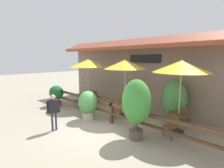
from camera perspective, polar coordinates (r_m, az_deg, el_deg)
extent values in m
plane|color=#9E937F|center=(7.79, -5.83, -14.55)|extent=(60.00, 60.00, 0.00)
cube|color=gray|center=(10.40, 12.28, 1.45)|extent=(14.00, 0.40, 3.60)
cube|color=brown|center=(9.91, 10.89, 13.17)|extent=(14.28, 1.48, 0.70)
cube|color=black|center=(10.28, 10.57, 8.12)|extent=(2.11, 0.04, 0.46)
cube|color=brown|center=(8.16, -0.15, -6.77)|extent=(10.40, 0.14, 0.11)
cube|color=brown|center=(8.28, -0.15, -9.57)|extent=(10.40, 0.10, 0.09)
cube|color=brown|center=(12.34, -17.20, -3.89)|extent=(0.14, 0.14, 0.95)
cube|color=brown|center=(8.28, -0.15, -9.57)|extent=(0.14, 0.14, 0.95)
cylinder|color=#B7B2A8|center=(11.29, -7.72, -0.59)|extent=(0.06, 0.06, 2.54)
cone|color=yellow|center=(11.15, -7.87, 6.73)|extent=(2.26, 2.26, 0.48)
sphere|color=#B2ADA3|center=(11.15, -7.89, 7.96)|extent=(0.07, 0.07, 0.07)
cylinder|color=#4C3826|center=(11.39, -7.66, -3.21)|extent=(0.92, 0.92, 0.05)
cylinder|color=#333333|center=(11.47, -7.63, -5.09)|extent=(0.07, 0.07, 0.72)
cylinder|color=#333333|center=(11.56, -7.59, -6.76)|extent=(0.51, 0.51, 0.03)
cube|color=brown|center=(11.06, -10.78, -5.22)|extent=(0.51, 0.51, 0.05)
cube|color=brown|center=(11.08, -9.89, -3.98)|extent=(0.40, 0.13, 0.40)
cylinder|color=#2D2D2D|center=(11.23, -12.00, -6.29)|extent=(0.04, 0.04, 0.42)
cylinder|color=#2D2D2D|center=(10.89, -11.33, -6.75)|extent=(0.04, 0.04, 0.42)
cylinder|color=#2D2D2D|center=(11.36, -10.19, -6.07)|extent=(0.04, 0.04, 0.42)
cylinder|color=#2D2D2D|center=(11.02, -9.46, -6.51)|extent=(0.04, 0.04, 0.42)
cube|color=brown|center=(11.91, -4.86, -4.12)|extent=(0.45, 0.45, 0.05)
cube|color=brown|center=(11.73, -5.55, -3.19)|extent=(0.40, 0.06, 0.40)
cylinder|color=#2D2D2D|center=(11.96, -3.56, -5.21)|extent=(0.04, 0.04, 0.42)
cylinder|color=#2D2D2D|center=(12.22, -4.82, -4.92)|extent=(0.04, 0.04, 0.42)
cylinder|color=#2D2D2D|center=(11.70, -4.88, -5.53)|extent=(0.04, 0.04, 0.42)
cylinder|color=#2D2D2D|center=(11.97, -6.14, -5.23)|extent=(0.04, 0.04, 0.42)
cylinder|color=#B7B2A8|center=(9.32, 4.26, -2.48)|extent=(0.06, 0.06, 2.54)
cone|color=yellow|center=(9.15, 4.36, 6.41)|extent=(2.26, 2.26, 0.48)
sphere|color=#B2ADA3|center=(9.14, 4.37, 7.90)|extent=(0.07, 0.07, 0.07)
cylinder|color=#4C3826|center=(9.43, 4.22, -5.62)|extent=(0.92, 0.92, 0.05)
cylinder|color=#333333|center=(9.53, 4.20, -7.87)|extent=(0.07, 0.07, 0.72)
cylinder|color=#333333|center=(9.63, 4.17, -9.84)|extent=(0.51, 0.51, 0.03)
cube|color=brown|center=(8.96, 1.06, -8.35)|extent=(0.43, 0.43, 0.05)
cube|color=brown|center=(9.03, 1.93, -6.74)|extent=(0.40, 0.05, 0.40)
cylinder|color=#2D2D2D|center=(9.04, -0.67, -9.77)|extent=(0.04, 0.04, 0.42)
cylinder|color=#2D2D2D|center=(8.77, 1.05, -10.34)|extent=(0.04, 0.04, 0.42)
cylinder|color=#2D2D2D|center=(9.28, 1.07, -9.26)|extent=(0.04, 0.04, 0.42)
cylinder|color=#2D2D2D|center=(9.03, 2.79, -9.79)|extent=(0.04, 0.04, 0.42)
cube|color=brown|center=(10.07, 7.11, -6.51)|extent=(0.44, 0.44, 0.05)
cube|color=brown|center=(9.87, 6.41, -5.45)|extent=(0.40, 0.06, 0.40)
cylinder|color=#2D2D2D|center=(10.15, 8.62, -7.80)|extent=(0.04, 0.04, 0.42)
cylinder|color=#2D2D2D|center=(10.39, 6.99, -7.38)|extent=(0.04, 0.04, 0.42)
cylinder|color=#2D2D2D|center=(9.87, 7.19, -8.24)|extent=(0.04, 0.04, 0.42)
cylinder|color=#2D2D2D|center=(10.12, 5.55, -7.80)|extent=(0.04, 0.04, 0.42)
cylinder|color=#B7B2A8|center=(7.68, 21.17, -5.43)|extent=(0.06, 0.06, 2.54)
cone|color=yellow|center=(7.47, 21.77, 5.35)|extent=(2.26, 2.26, 0.48)
sphere|color=#B2ADA3|center=(7.47, 21.87, 7.18)|extent=(0.07, 0.07, 0.07)
cylinder|color=#4C3826|center=(7.81, 20.96, -9.19)|extent=(0.92, 0.92, 0.05)
cylinder|color=#333333|center=(7.94, 20.81, -11.84)|extent=(0.07, 0.07, 0.72)
cylinder|color=#333333|center=(8.06, 20.68, -14.15)|extent=(0.51, 0.51, 0.03)
cube|color=brown|center=(7.25, 18.70, -12.97)|extent=(0.49, 0.49, 0.05)
cube|color=brown|center=(7.32, 19.70, -10.94)|extent=(0.40, 0.11, 0.40)
cylinder|color=#2D2D2D|center=(7.31, 16.45, -14.69)|extent=(0.04, 0.04, 0.42)
cylinder|color=#2D2D2D|center=(7.09, 18.90, -15.53)|extent=(0.04, 0.04, 0.42)
cylinder|color=#2D2D2D|center=(7.58, 18.33, -13.89)|extent=(0.04, 0.04, 0.42)
cylinder|color=#2D2D2D|center=(7.38, 20.74, -14.66)|extent=(0.04, 0.04, 0.42)
cube|color=brown|center=(8.59, 22.56, -9.79)|extent=(0.49, 0.49, 0.05)
cube|color=brown|center=(8.34, 22.37, -8.69)|extent=(0.40, 0.11, 0.40)
cylinder|color=#2D2D2D|center=(8.80, 23.96, -11.03)|extent=(0.04, 0.04, 0.42)
cylinder|color=#2D2D2D|center=(8.87, 21.51, -10.74)|extent=(0.04, 0.04, 0.42)
cylinder|color=#2D2D2D|center=(8.45, 23.47, -11.82)|extent=(0.04, 0.04, 0.42)
cylinder|color=#2D2D2D|center=(8.52, 20.92, -11.50)|extent=(0.04, 0.04, 0.42)
cylinder|color=#564C47|center=(6.95, 7.75, -15.88)|extent=(0.50, 0.50, 0.37)
cylinder|color=#564C47|center=(6.88, 7.78, -14.62)|extent=(0.55, 0.55, 0.04)
cylinder|color=brown|center=(6.78, 7.83, -12.50)|extent=(0.09, 0.09, 0.50)
ellipsoid|color=#3D8E38|center=(6.53, 7.97, -5.81)|extent=(1.12, 1.01, 1.68)
cylinder|color=brown|center=(11.84, -17.54, -6.08)|extent=(0.55, 0.55, 0.28)
cylinder|color=brown|center=(11.81, -17.57, -5.52)|extent=(0.60, 0.60, 0.04)
cylinder|color=brown|center=(11.78, -17.60, -4.78)|extent=(0.10, 0.10, 0.27)
ellipsoid|color=#1E5B2D|center=(11.69, -17.70, -2.69)|extent=(0.97, 0.87, 0.90)
cylinder|color=#B7AD99|center=(8.89, -7.77, -10.20)|extent=(0.57, 0.57, 0.41)
cylinder|color=#B7AD99|center=(8.84, -7.79, -9.07)|extent=(0.61, 0.61, 0.04)
ellipsoid|color=#4C934C|center=(8.70, -7.86, -5.93)|extent=(1.01, 0.91, 1.13)
cylinder|color=#564C47|center=(9.32, 19.57, -10.25)|extent=(0.34, 0.34, 0.25)
cylinder|color=#564C47|center=(9.29, 19.60, -9.64)|extent=(0.37, 0.37, 0.04)
ellipsoid|color=#4C934C|center=(9.07, 19.87, -4.61)|extent=(1.16, 1.05, 1.92)
cylinder|color=#2D334C|center=(7.93, -17.82, -11.50)|extent=(0.09, 0.09, 0.78)
cylinder|color=#2D334C|center=(7.89, -18.92, -11.64)|extent=(0.09, 0.09, 0.78)
cube|color=black|center=(7.71, -18.60, -6.93)|extent=(0.28, 0.45, 0.55)
cylinder|color=black|center=(7.77, -16.87, -6.74)|extent=(0.07, 0.07, 0.52)
cylinder|color=black|center=(7.66, -20.36, -7.12)|extent=(0.07, 0.07, 0.52)
sphere|color=tan|center=(7.62, -18.74, -4.10)|extent=(0.21, 0.21, 0.21)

